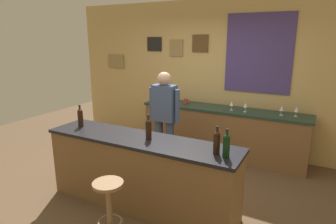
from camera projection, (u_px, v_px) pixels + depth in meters
ground_plane at (157, 191)px, 4.08m from camera, size 10.00×10.00×0.00m
back_wall at (211, 76)px, 5.45m from camera, size 6.00×0.09×2.80m
bar_counter at (141, 172)px, 3.63m from camera, size 2.53×0.60×0.92m
side_counter at (222, 132)px, 5.19m from camera, size 2.96×0.56×0.90m
bartender at (164, 116)px, 4.45m from camera, size 0.52×0.21×1.62m
bar_stool at (109, 201)px, 2.98m from camera, size 0.32×0.32×0.68m
wine_bottle_a at (80, 117)px, 3.94m from camera, size 0.07×0.07×0.31m
wine_bottle_b at (149, 129)px, 3.44m from camera, size 0.07×0.07×0.31m
wine_bottle_c at (217, 142)px, 3.00m from camera, size 0.07×0.07×0.31m
wine_bottle_d at (226, 145)px, 2.91m from camera, size 0.07×0.07×0.31m
wine_glass_a at (162, 96)px, 5.62m from camera, size 0.07×0.07×0.16m
wine_glass_b at (232, 104)px, 4.92m from camera, size 0.07×0.07×0.16m
wine_glass_c at (246, 106)px, 4.81m from camera, size 0.07×0.07×0.16m
wine_glass_d at (282, 109)px, 4.60m from camera, size 0.07×0.07×0.16m
wine_glass_e at (296, 110)px, 4.53m from camera, size 0.07×0.07×0.16m
coffee_mug at (186, 101)px, 5.43m from camera, size 0.12×0.08×0.09m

